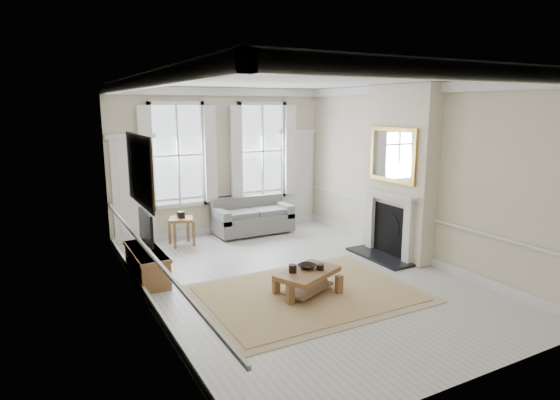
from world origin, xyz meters
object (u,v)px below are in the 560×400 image
side_table (181,223)px  coffee_table (308,276)px  sofa (252,218)px  tv_stand (147,264)px

side_table → coffee_table: (0.98, -3.64, -0.17)m
sofa → tv_stand: bearing=-147.1°
sofa → side_table: size_ratio=2.89×
sofa → coffee_table: sofa is taller
side_table → coffee_table: 3.77m
coffee_table → tv_stand: 2.87m
sofa → tv_stand: 3.44m
side_table → coffee_table: size_ratio=0.51×
sofa → coffee_table: size_ratio=1.48×
sofa → coffee_table: 3.88m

